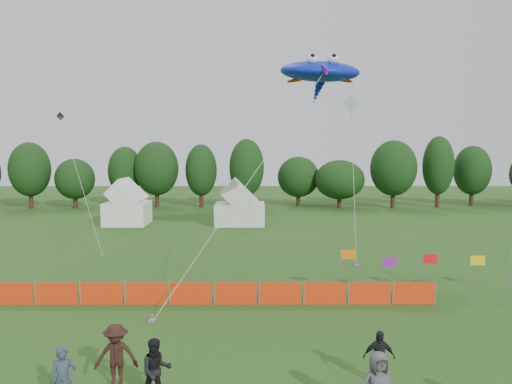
{
  "coord_description": "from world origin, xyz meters",
  "views": [
    {
      "loc": [
        -0.06,
        -14.14,
        6.93
      ],
      "look_at": [
        0.0,
        6.0,
        5.2
      ],
      "focal_mm": 35.0,
      "sensor_mm": 36.0,
      "label": 1
    }
  ],
  "objects_px": {
    "spectator_a": "(63,380)",
    "spectator_b": "(156,371)",
    "spectator_d": "(379,358)",
    "tent_right": "(240,207)",
    "tent_left": "(127,206)",
    "stingray_kite": "(320,73)",
    "spectator_c": "(116,356)",
    "barrier_fence": "(213,293)"
  },
  "relations": [
    {
      "from": "spectator_a",
      "to": "spectator_b",
      "type": "relative_size",
      "value": 1.02
    },
    {
      "from": "spectator_d",
      "to": "tent_right",
      "type": "bearing_deg",
      "value": 98.37
    },
    {
      "from": "tent_left",
      "to": "spectator_a",
      "type": "xyz_separation_m",
      "value": [
        6.75,
        -33.13,
        -0.82
      ]
    },
    {
      "from": "stingray_kite",
      "to": "spectator_c",
      "type": "bearing_deg",
      "value": -114.34
    },
    {
      "from": "tent_left",
      "to": "spectator_b",
      "type": "height_order",
      "value": "tent_left"
    },
    {
      "from": "tent_left",
      "to": "barrier_fence",
      "type": "bearing_deg",
      "value": -67.49
    },
    {
      "from": "tent_left",
      "to": "tent_right",
      "type": "bearing_deg",
      "value": -0.83
    },
    {
      "from": "stingray_kite",
      "to": "tent_right",
      "type": "bearing_deg",
      "value": 111.94
    },
    {
      "from": "spectator_a",
      "to": "spectator_d",
      "type": "bearing_deg",
      "value": -5.56
    },
    {
      "from": "spectator_b",
      "to": "stingray_kite",
      "type": "bearing_deg",
      "value": 49.82
    },
    {
      "from": "spectator_c",
      "to": "tent_left",
      "type": "bearing_deg",
      "value": 97.72
    },
    {
      "from": "tent_right",
      "to": "spectator_a",
      "type": "distance_m",
      "value": 33.19
    },
    {
      "from": "spectator_a",
      "to": "stingray_kite",
      "type": "relative_size",
      "value": 0.1
    },
    {
      "from": "spectator_b",
      "to": "stingray_kite",
      "type": "relative_size",
      "value": 0.09
    },
    {
      "from": "spectator_b",
      "to": "spectator_d",
      "type": "xyz_separation_m",
      "value": [
        6.36,
        1.02,
        -0.08
      ]
    },
    {
      "from": "spectator_c",
      "to": "stingray_kite",
      "type": "distance_m",
      "value": 22.49
    },
    {
      "from": "tent_left",
      "to": "spectator_b",
      "type": "relative_size",
      "value": 2.17
    },
    {
      "from": "tent_right",
      "to": "barrier_fence",
      "type": "bearing_deg",
      "value": -91.22
    },
    {
      "from": "spectator_b",
      "to": "tent_left",
      "type": "bearing_deg",
      "value": 85.36
    },
    {
      "from": "tent_left",
      "to": "tent_right",
      "type": "relative_size",
      "value": 0.85
    },
    {
      "from": "spectator_c",
      "to": "spectator_d",
      "type": "height_order",
      "value": "spectator_c"
    },
    {
      "from": "tent_right",
      "to": "barrier_fence",
      "type": "relative_size",
      "value": 0.23
    },
    {
      "from": "spectator_c",
      "to": "stingray_kite",
      "type": "xyz_separation_m",
      "value": [
        8.14,
        17.99,
        10.77
      ]
    },
    {
      "from": "spectator_b",
      "to": "stingray_kite",
      "type": "height_order",
      "value": "stingray_kite"
    },
    {
      "from": "tent_left",
      "to": "spectator_b",
      "type": "bearing_deg",
      "value": -74.44
    },
    {
      "from": "spectator_d",
      "to": "stingray_kite",
      "type": "distance_m",
      "value": 20.85
    },
    {
      "from": "spectator_b",
      "to": "spectator_a",
      "type": "bearing_deg",
      "value": 174.7
    },
    {
      "from": "barrier_fence",
      "to": "spectator_c",
      "type": "bearing_deg",
      "value": -105.35
    },
    {
      "from": "tent_left",
      "to": "spectator_b",
      "type": "distance_m",
      "value": 33.77
    },
    {
      "from": "spectator_d",
      "to": "spectator_b",
      "type": "bearing_deg",
      "value": -171.63
    },
    {
      "from": "tent_left",
      "to": "spectator_a",
      "type": "height_order",
      "value": "tent_left"
    },
    {
      "from": "spectator_c",
      "to": "tent_right",
      "type": "bearing_deg",
      "value": 79.2
    },
    {
      "from": "barrier_fence",
      "to": "spectator_d",
      "type": "relative_size",
      "value": 12.26
    },
    {
      "from": "barrier_fence",
      "to": "spectator_d",
      "type": "height_order",
      "value": "spectator_d"
    },
    {
      "from": "spectator_a",
      "to": "stingray_kite",
      "type": "xyz_separation_m",
      "value": [
        9.13,
        19.39,
        10.82
      ]
    },
    {
      "from": "spectator_b",
      "to": "stingray_kite",
      "type": "distance_m",
      "value": 22.73
    },
    {
      "from": "stingray_kite",
      "to": "spectator_d",
      "type": "bearing_deg",
      "value": -91.5
    },
    {
      "from": "barrier_fence",
      "to": "stingray_kite",
      "type": "distance_m",
      "value": 16.27
    },
    {
      "from": "spectator_b",
      "to": "spectator_c",
      "type": "height_order",
      "value": "spectator_c"
    },
    {
      "from": "tent_left",
      "to": "spectator_c",
      "type": "distance_m",
      "value": 32.67
    },
    {
      "from": "spectator_b",
      "to": "barrier_fence",
      "type": "bearing_deg",
      "value": 64.23
    },
    {
      "from": "barrier_fence",
      "to": "spectator_a",
      "type": "distance_m",
      "value": 9.78
    }
  ]
}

